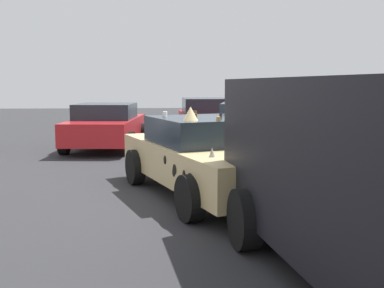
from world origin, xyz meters
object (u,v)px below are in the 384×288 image
object	(u,v)px
art_car_decorated	(209,156)
parked_sedan_row_back_far	(257,132)
parked_sedan_row_back_center	(107,126)
parked_sedan_far_right	(207,118)

from	to	relation	value
art_car_decorated	parked_sedan_row_back_far	size ratio (longest dim) A/B	1.11
parked_sedan_row_back_center	parked_sedan_far_right	xyz separation A→B (m)	(2.57, -3.31, 0.03)
art_car_decorated	parked_sedan_row_back_far	distance (m)	3.67
art_car_decorated	parked_sedan_far_right	xyz separation A→B (m)	(8.77, -0.92, 0.02)
art_car_decorated	parked_sedan_row_back_far	world-z (taller)	art_car_decorated
parked_sedan_row_back_center	parked_sedan_row_back_far	xyz separation A→B (m)	(-2.88, -3.95, 0.07)
parked_sedan_far_right	parked_sedan_row_back_center	bearing A→B (deg)	-52.43
parked_sedan_row_back_center	parked_sedan_far_right	world-z (taller)	parked_sedan_far_right
parked_sedan_row_back_far	art_car_decorated	bearing A→B (deg)	167.60
parked_sedan_row_back_center	art_car_decorated	bearing A→B (deg)	-153.16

